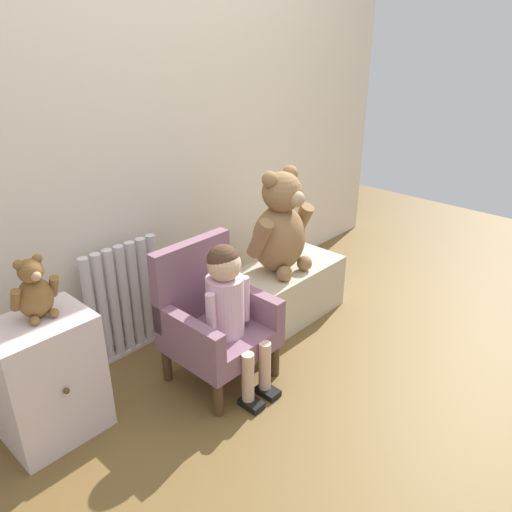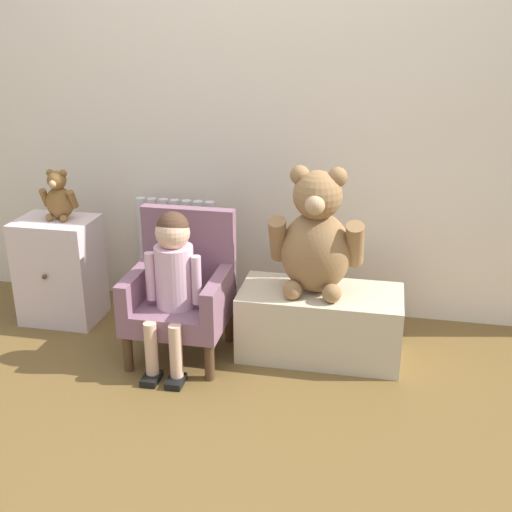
{
  "view_description": "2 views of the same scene",
  "coord_description": "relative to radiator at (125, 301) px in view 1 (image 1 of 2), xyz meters",
  "views": [
    {
      "loc": [
        -1.57,
        -0.91,
        1.55
      ],
      "look_at": [
        0.06,
        0.6,
        0.52
      ],
      "focal_mm": 35.0,
      "sensor_mm": 36.0,
      "label": 1
    },
    {
      "loc": [
        0.62,
        -1.96,
        1.51
      ],
      "look_at": [
        0.11,
        0.55,
        0.52
      ],
      "focal_mm": 45.0,
      "sensor_mm": 36.0,
      "label": 2
    }
  ],
  "objects": [
    {
      "name": "small_dresser",
      "position": [
        -0.54,
        -0.26,
        -0.03
      ],
      "size": [
        0.38,
        0.31,
        0.54
      ],
      "color": "silver",
      "rests_on": "ground_plane"
    },
    {
      "name": "small_teddy_bear",
      "position": [
        -0.51,
        -0.24,
        0.35
      ],
      "size": [
        0.18,
        0.13,
        0.25
      ],
      "color": "brown",
      "rests_on": "small_dresser"
    },
    {
      "name": "radiator",
      "position": [
        0.0,
        0.0,
        0.0
      ],
      "size": [
        0.43,
        0.05,
        0.6
      ],
      "color": "silver",
      "rests_on": "ground_plane"
    },
    {
      "name": "child_armchair",
      "position": [
        0.17,
        -0.46,
        0.01
      ],
      "size": [
        0.44,
        0.42,
        0.66
      ],
      "color": "#80586A",
      "rests_on": "ground_plane"
    },
    {
      "name": "low_bench",
      "position": [
        0.8,
        -0.36,
        -0.14
      ],
      "size": [
        0.73,
        0.35,
        0.32
      ],
      "primitive_type": "cube",
      "color": "beige",
      "rests_on": "ground_plane"
    },
    {
      "name": "large_teddy_bear",
      "position": [
        0.77,
        -0.36,
        0.27
      ],
      "size": [
        0.42,
        0.29,
        0.57
      ],
      "color": "olive",
      "rests_on": "low_bench"
    },
    {
      "name": "back_wall",
      "position": [
        0.42,
        0.13,
        0.9
      ],
      "size": [
        3.8,
        0.05,
        2.4
      ],
      "primitive_type": "cube",
      "color": "beige",
      "rests_on": "ground_plane"
    },
    {
      "name": "child_figure",
      "position": [
        0.17,
        -0.57,
        0.16
      ],
      "size": [
        0.25,
        0.35,
        0.71
      ],
      "color": "#D8ADC3",
      "rests_on": "ground_plane"
    },
    {
      "name": "ground_plane",
      "position": [
        0.42,
        -1.05,
        -0.3
      ],
      "size": [
        6.0,
        6.0,
        0.0
      ],
      "primitive_type": "plane",
      "color": "brown"
    }
  ]
}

